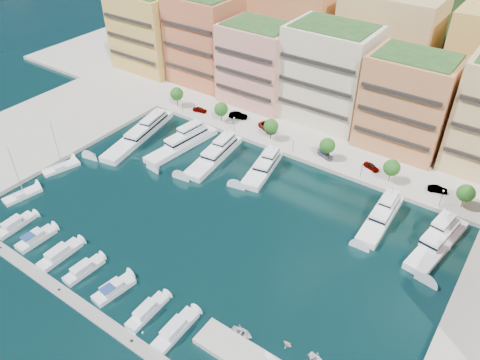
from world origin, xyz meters
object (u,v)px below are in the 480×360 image
(car_4, at_px, (371,166))
(sailboat_1, at_px, (61,168))
(cruiser_4, at_px, (113,290))
(tree_4, at_px, (392,168))
(cruiser_2, at_px, (60,254))
(car_1, at_px, (238,115))
(yacht_1, at_px, (184,143))
(cruiser_5, at_px, (147,312))
(lamppost_0, at_px, (182,104))
(lamppost_1, at_px, (234,122))
(lamppost_3, at_px, (362,167))
(cruiser_6, at_px, (175,330))
(car_2, at_px, (268,127))
(yacht_6, at_px, (439,240))
(sailboat_0, at_px, (22,195))
(car_3, at_px, (325,155))
(tender_0, at_px, (242,333))
(tree_0, at_px, (177,94))
(lamppost_4, at_px, (442,195))
(yacht_5, at_px, (382,215))
(tree_1, at_px, (221,109))
(tree_3, at_px, (327,146))
(car_0, at_px, (200,110))
(yacht_3, at_px, (264,166))
(tender_1, at_px, (287,344))
(lamppost_2, at_px, (293,143))
(cruiser_0, at_px, (15,225))
(yacht_0, at_px, (142,132))
(cruiser_1, at_px, (36,239))
(car_5, at_px, (438,189))
(yacht_2, at_px, (216,153))
(tree_2, at_px, (271,126))
(cruiser_3, at_px, (84,270))

(car_4, bearing_deg, sailboat_1, 143.28)
(cruiser_4, bearing_deg, tree_4, 64.28)
(cruiser_2, bearing_deg, car_1, 92.23)
(yacht_1, xyz_separation_m, cruiser_5, (29.28, -43.49, -0.54))
(tree_4, xyz_separation_m, lamppost_0, (-60.00, -2.30, -0.92))
(lamppost_0, height_order, car_4, lamppost_0)
(lamppost_1, distance_m, lamppost_3, 36.00)
(cruiser_6, xyz_separation_m, car_2, (-21.52, 61.57, 1.29))
(yacht_6, height_order, sailboat_1, sailboat_1)
(lamppost_0, bearing_deg, sailboat_0, -95.72)
(lamppost_3, bearing_deg, cruiser_5, -103.93)
(tree_4, relative_size, car_3, 1.22)
(sailboat_0, distance_m, tender_0, 60.45)
(tree_0, relative_size, yacht_1, 0.25)
(cruiser_6, bearing_deg, tree_4, 76.86)
(lamppost_4, distance_m, yacht_5, 13.74)
(tree_0, distance_m, yacht_5, 68.54)
(tree_1, height_order, tree_3, same)
(yacht_1, xyz_separation_m, car_0, (-7.21, 15.40, 0.61))
(tree_4, relative_size, yacht_5, 0.32)
(cruiser_5, bearing_deg, tree_3, 86.22)
(car_0, bearing_deg, yacht_3, -125.99)
(lamppost_4, relative_size, tender_1, 2.54)
(lamppost_2, relative_size, car_1, 0.82)
(cruiser_4, height_order, sailboat_0, sailboat_0)
(cruiser_0, xyz_separation_m, car_0, (0.87, 58.90, 1.15))
(yacht_0, bearing_deg, yacht_6, 2.81)
(lamppost_4, distance_m, yacht_3, 39.73)
(cruiser_6, bearing_deg, sailboat_0, 172.35)
(car_2, bearing_deg, cruiser_1, -169.16)
(lamppost_0, bearing_deg, tender_1, -37.18)
(car_0, xyz_separation_m, car_5, (66.56, 1.56, -0.00))
(yacht_2, height_order, tender_0, yacht_2)
(car_1, relative_size, car_2, 0.84)
(car_5, bearing_deg, tree_2, 76.36)
(lamppost_4, relative_size, car_3, 0.91)
(lamppost_2, relative_size, yacht_3, 0.25)
(lamppost_0, bearing_deg, sailboat_1, -100.17)
(cruiser_6, bearing_deg, yacht_1, 129.26)
(tree_3, bearing_deg, cruiser_3, -108.95)
(tree_0, xyz_separation_m, car_5, (74.23, 2.36, -3.05))
(cruiser_1, height_order, cruiser_3, cruiser_1)
(yacht_2, distance_m, cruiser_0, 47.69)
(car_1, bearing_deg, yacht_2, 178.27)
(car_1, xyz_separation_m, car_4, (40.01, -1.78, -0.16))
(cruiser_5, bearing_deg, car_4, 76.41)
(tree_2, bearing_deg, lamppost_4, -2.99)
(lamppost_2, relative_size, tender_1, 2.54)
(yacht_6, bearing_deg, cruiser_4, -133.92)
(tender_0, height_order, car_4, car_4)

